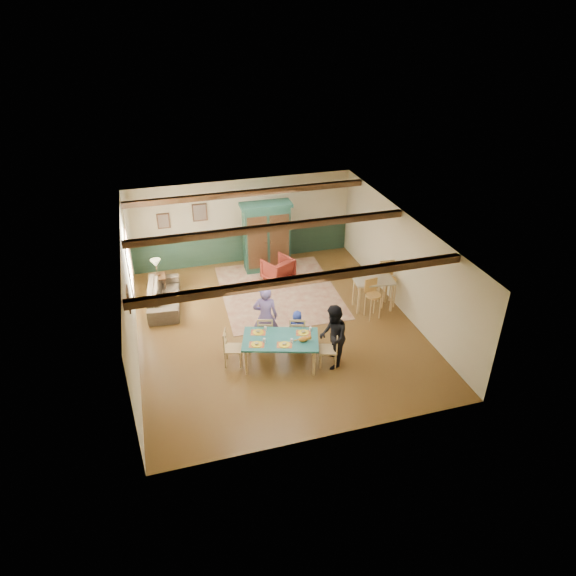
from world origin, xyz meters
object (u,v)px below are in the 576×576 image
object	(u,v)px
sofa	(164,296)
counter_table	(373,294)
dining_table	(281,352)
armoire	(266,237)
dining_chair_far_left	(266,331)
bar_stool_right	(388,285)
cat	(304,338)
dining_chair_far_right	(297,331)
dining_chair_end_right	(328,349)
person_child	(297,329)
table_lamp	(156,268)
person_woman	(333,337)
armchair	(278,269)
person_man	(266,317)
bar_stool_left	(373,300)
dining_chair_end_left	(233,348)
end_table	(159,284)

from	to	relation	value
sofa	counter_table	world-z (taller)	counter_table
dining_table	armoire	xyz separation A→B (m)	(0.88, 4.77, 0.73)
dining_chair_far_left	bar_stool_right	bearing A→B (deg)	-147.91
cat	bar_stool_right	size ratio (longest dim) A/B	0.27
dining_chair_far_right	dining_chair_end_right	distance (m)	0.99
person_child	bar_stool_right	size ratio (longest dim) A/B	0.76
dining_chair_end_right	table_lamp	size ratio (longest dim) A/B	1.75
dining_chair_far_right	dining_chair_end_right	xyz separation A→B (m)	(0.48, -0.87, 0.00)
dining_chair_far_left	person_woman	bearing A→B (deg)	156.43
sofa	bar_stool_right	xyz separation A→B (m)	(5.92, -1.67, 0.33)
armchair	person_man	bearing A→B (deg)	43.22
person_man	cat	size ratio (longest dim) A/B	4.79
bar_stool_left	sofa	bearing A→B (deg)	151.44
bar_stool_right	table_lamp	bearing A→B (deg)	164.02
dining_table	dining_chair_far_right	bearing A→B (deg)	43.74
dining_chair_far_right	dining_chair_end_left	distance (m)	1.63
end_table	sofa	bearing A→B (deg)	-82.33
person_man	bar_stool_left	world-z (taller)	person_man
dining_table	bar_stool_right	distance (m)	3.95
dining_chair_end_right	dining_table	bearing A→B (deg)	-90.00
person_child	armoire	size ratio (longest dim) A/B	0.44
dining_chair_far_left	dining_chair_end_left	world-z (taller)	same
dining_table	table_lamp	size ratio (longest dim) A/B	3.33
dining_chair_end_right	person_woman	distance (m)	0.35
dining_chair_end_left	end_table	distance (m)	4.09
dining_chair_far_left	armchair	bearing A→B (deg)	-93.06
sofa	bar_stool_left	bearing A→B (deg)	-106.52
armoire	bar_stool_left	xyz separation A→B (m)	(2.00, -3.51, -0.54)
dining_chair_far_right	table_lamp	size ratio (longest dim) A/B	1.75
person_child	sofa	xyz separation A→B (m)	(-2.99, 2.81, -0.17)
dining_table	sofa	world-z (taller)	dining_table
counter_table	dining_chair_far_right	bearing A→B (deg)	-155.50
dining_chair_far_left	end_table	distance (m)	4.11
person_woman	table_lamp	size ratio (longest dim) A/B	3.05
person_man	cat	xyz separation A→B (m)	(0.61, -1.09, -0.02)
dining_table	dining_chair_end_right	xyz separation A→B (m)	(1.05, -0.32, 0.10)
dining_chair_end_left	person_man	size ratio (longest dim) A/B	0.55
armoire	bar_stool_left	size ratio (longest dim) A/B	1.99
dining_table	person_woman	size ratio (longest dim) A/B	1.09
person_woman	counter_table	xyz separation A→B (m)	(1.94, 2.04, -0.34)
dining_chair_end_right	cat	distance (m)	0.68
dining_chair_far_left	person_man	distance (m)	0.38
end_table	table_lamp	size ratio (longest dim) A/B	1.09
cat	dining_table	bearing A→B (deg)	169.70
cat	end_table	bearing A→B (deg)	141.22
cat	armoire	size ratio (longest dim) A/B	0.16
person_child	table_lamp	bearing A→B (deg)	-31.69
dining_chair_far_right	person_woman	bearing A→B (deg)	139.73
dining_chair_far_left	sofa	bearing A→B (deg)	-32.71
cat	armoire	bearing A→B (deg)	102.59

